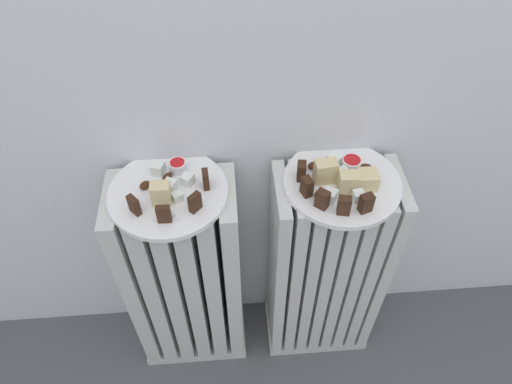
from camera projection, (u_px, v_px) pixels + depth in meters
The scene contains 33 objects.
radiator_left at pixel (186, 280), 1.23m from camera, with size 0.29×0.17×0.66m.
radiator_right at pixel (325, 270), 1.25m from camera, with size 0.29×0.17×0.66m.
plate_left at pixel (168, 193), 0.97m from camera, with size 0.25×0.25×0.01m, color white.
plate_right at pixel (342, 183), 0.99m from camera, with size 0.25×0.25×0.01m, color white.
dark_cake_slice_left_0 at pixel (134, 205), 0.92m from camera, with size 0.03×0.01×0.04m, color #382114.
dark_cake_slice_left_1 at pixel (164, 214), 0.90m from camera, with size 0.03×0.01×0.04m, color #382114.
dark_cake_slice_left_2 at pixel (195, 202), 0.92m from camera, with size 0.03×0.01×0.04m, color #382114.
dark_cake_slice_left_3 at pixel (206, 179), 0.96m from camera, with size 0.03×0.01×0.04m, color #382114.
marble_cake_slice_left_0 at pixel (161, 193), 0.93m from camera, with size 0.04×0.03×0.05m, color beige.
turkish_delight_left_0 at pixel (170, 186), 0.96m from camera, with size 0.02×0.02×0.02m, color white.
turkish_delight_left_1 at pixel (188, 180), 0.97m from camera, with size 0.02×0.02×0.02m, color white.
turkish_delight_left_2 at pixel (158, 168), 0.99m from camera, with size 0.03×0.03×0.03m, color white.
turkish_delight_left_3 at pixel (177, 197), 0.95m from camera, with size 0.02×0.02×0.02m, color white.
medjool_date_left_0 at pixel (167, 177), 0.99m from camera, with size 0.03×0.02×0.02m, color #3D1E0F.
medjool_date_left_1 at pixel (145, 185), 0.97m from camera, with size 0.02×0.02×0.01m, color #3D1E0F.
jam_bowl_left at pixel (178, 166), 1.00m from camera, with size 0.04×0.04×0.02m.
dark_cake_slice_right_0 at pixel (301, 171), 0.98m from camera, with size 0.03×0.02×0.04m, color #382114.
dark_cake_slice_right_1 at pixel (307, 187), 0.95m from camera, with size 0.03×0.02×0.04m, color #382114.
dark_cake_slice_right_2 at pixel (322, 199), 0.92m from camera, with size 0.03×0.02×0.04m, color #382114.
dark_cake_slice_right_3 at pixel (344, 205), 0.91m from camera, with size 0.03×0.02×0.04m, color #382114.
dark_cake_slice_right_4 at pixel (366, 203), 0.92m from camera, with size 0.03×0.02×0.04m, color #382114.
marble_cake_slice_right_0 at pixel (348, 182), 0.95m from camera, with size 0.04×0.03×0.04m, color beige.
marble_cake_slice_right_1 at pixel (367, 180), 0.96m from camera, with size 0.04×0.04×0.04m, color beige.
marble_cake_slice_right_2 at pixel (325, 171), 0.97m from camera, with size 0.05×0.03×0.05m, color beige.
turkish_delight_right_0 at pixel (334, 160), 1.01m from camera, with size 0.03×0.03×0.03m, color white.
turkish_delight_right_1 at pixel (343, 173), 0.99m from camera, with size 0.02×0.02×0.02m, color white.
turkish_delight_right_2 at pixel (358, 196), 0.95m from camera, with size 0.02×0.02×0.02m, color white.
turkish_delight_right_3 at pixel (330, 195), 0.94m from camera, with size 0.02×0.02×0.02m, color white.
medjool_date_right_0 at pixel (318, 195), 0.95m from camera, with size 0.02×0.02×0.02m, color #3D1E0F.
medjool_date_right_1 at pixel (366, 167), 1.00m from camera, with size 0.03×0.02×0.02m, color #3D1E0F.
medjool_date_right_2 at pixel (312, 166), 1.01m from camera, with size 0.02×0.02×0.02m, color #3D1E0F.
jam_bowl_right at pixel (352, 162), 1.01m from camera, with size 0.04×0.04×0.02m.
fork at pixel (162, 197), 0.96m from camera, with size 0.06×0.10×0.00m.
Camera 1 is at (-0.05, -0.38, 1.39)m, focal length 32.91 mm.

